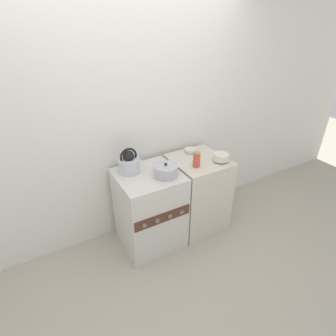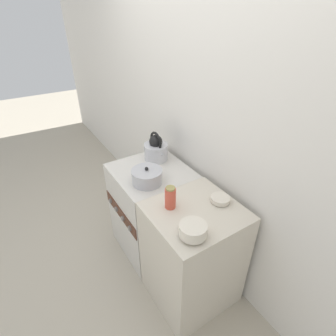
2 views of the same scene
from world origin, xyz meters
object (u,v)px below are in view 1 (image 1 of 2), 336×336
stove (150,209)px  kettle (129,163)px  storage_jar (197,160)px  cooking_pot (166,170)px  enamel_bowl (221,157)px  small_ceramic_bowl (190,150)px

stove → kettle: (-0.14, 0.13, 0.52)m
stove → storage_jar: bearing=-13.9°
kettle → storage_jar: bearing=-22.2°
cooking_pot → enamel_bowl: size_ratio=1.44×
cooking_pot → storage_jar: storage_jar is taller
cooking_pot → storage_jar: bearing=-2.2°
enamel_bowl → small_ceramic_bowl: enamel_bowl is taller
kettle → small_ceramic_bowl: 0.76m
cooking_pot → stove: bearing=142.3°
stove → kettle: bearing=135.7°
small_ceramic_bowl → storage_jar: size_ratio=0.82×
kettle → storage_jar: size_ratio=1.61×
stove → cooking_pot: cooking_pot is taller
cooking_pot → small_ceramic_bowl: 0.57m
small_ceramic_bowl → cooking_pot: bearing=-147.8°
kettle → enamel_bowl: kettle is taller
enamel_bowl → small_ceramic_bowl: (-0.15, 0.35, -0.03)m
small_ceramic_bowl → storage_jar: bearing=-113.3°
stove → storage_jar: 0.72m
cooking_pot → small_ceramic_bowl: cooking_pot is taller
kettle → small_ceramic_bowl: bearing=4.8°
stove → small_ceramic_bowl: (0.62, 0.20, 0.46)m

